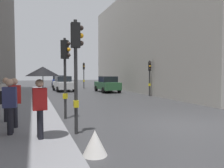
# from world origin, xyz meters

# --- Properties ---
(ground_plane) EXTENTS (120.00, 120.00, 0.00)m
(ground_plane) POSITION_xyz_m (0.00, 0.00, 0.00)
(ground_plane) COLOR #38383A
(sidewalk_kerb) EXTENTS (3.43, 40.00, 0.16)m
(sidewalk_kerb) POSITION_xyz_m (-6.35, 6.00, 0.08)
(sidewalk_kerb) COLOR gray
(sidewalk_kerb) RESTS_ON ground
(building_facade_right) EXTENTS (12.00, 25.47, 11.64)m
(building_facade_right) POSITION_xyz_m (10.63, 15.17, 5.82)
(building_facade_right) COLOR #B2ADA3
(building_facade_right) RESTS_ON ground
(traffic_light_mid_street) EXTENTS (0.34, 0.45, 3.27)m
(traffic_light_mid_street) POSITION_xyz_m (4.32, 10.21, 2.25)
(traffic_light_mid_street) COLOR #2D2D2D
(traffic_light_mid_street) RESTS_ON ground
(traffic_light_near_left) EXTENTS (0.43, 0.25, 3.91)m
(traffic_light_near_left) POSITION_xyz_m (-4.31, 0.13, 2.69)
(traffic_light_near_left) COLOR #2D2D2D
(traffic_light_near_left) RESTS_ON ground
(traffic_light_near_right) EXTENTS (0.44, 0.38, 3.70)m
(traffic_light_near_right) POSITION_xyz_m (-4.31, 2.80, 2.55)
(traffic_light_near_right) COLOR #2D2D2D
(traffic_light_near_right) RESTS_ON ground
(traffic_light_far_median) EXTENTS (0.25, 0.43, 3.57)m
(traffic_light_far_median) POSITION_xyz_m (0.85, 22.10, 2.47)
(traffic_light_far_median) COLOR #2D2D2D
(traffic_light_far_median) RESTS_ON ground
(car_white_compact) EXTENTS (2.26, 4.32, 1.76)m
(car_white_compact) POSITION_xyz_m (-2.40, 18.55, 0.88)
(car_white_compact) COLOR silver
(car_white_compact) RESTS_ON ground
(car_green_estate) EXTENTS (2.05, 4.22, 1.76)m
(car_green_estate) POSITION_xyz_m (2.05, 15.56, 0.88)
(car_green_estate) COLOR #2D6038
(car_green_estate) RESTS_ON ground
(car_blue_van) EXTENTS (2.25, 4.31, 1.76)m
(car_blue_van) POSITION_xyz_m (-2.03, 27.52, 0.88)
(car_blue_van) COLOR navy
(car_blue_van) RESTS_ON ground
(pedestrian_with_umbrella) EXTENTS (1.00, 1.00, 2.14)m
(pedestrian_with_umbrella) POSITION_xyz_m (-5.47, -0.52, 1.84)
(pedestrian_with_umbrella) COLOR black
(pedestrian_with_umbrella) RESTS_ON sidewalk_kerb
(pedestrian_with_grey_backpack) EXTENTS (0.62, 0.36, 1.77)m
(pedestrian_with_grey_backpack) POSITION_xyz_m (-6.46, 0.28, 1.16)
(pedestrian_with_grey_backpack) COLOR black
(pedestrian_with_grey_backpack) RESTS_ON sidewalk_kerb
(pedestrian_with_black_backpack) EXTENTS (0.62, 0.36, 1.77)m
(pedestrian_with_black_backpack) POSITION_xyz_m (-6.80, 2.37, 1.16)
(pedestrian_with_black_backpack) COLOR black
(pedestrian_with_black_backpack) RESTS_ON sidewalk_kerb
(pedestrian_in_red_jacket) EXTENTS (0.44, 0.36, 1.77)m
(pedestrian_in_red_jacket) POSITION_xyz_m (-6.35, 1.24, 1.13)
(pedestrian_in_red_jacket) COLOR black
(pedestrian_in_red_jacket) RESTS_ON sidewalk_kerb
(warning_sign_triangle) EXTENTS (0.64, 0.64, 0.65)m
(warning_sign_triangle) POSITION_xyz_m (-4.25, -1.99, 0.33)
(warning_sign_triangle) COLOR silver
(warning_sign_triangle) RESTS_ON ground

